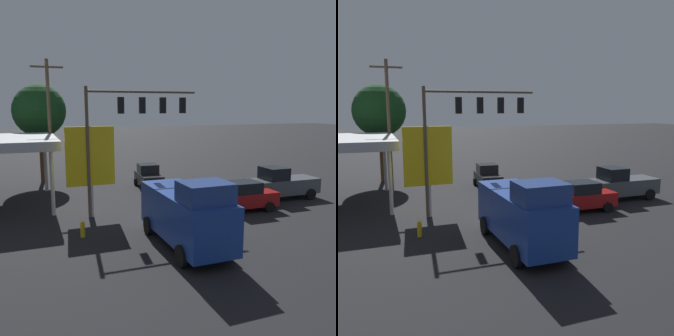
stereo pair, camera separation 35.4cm
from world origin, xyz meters
TOP-DOWN VIEW (x-y plane):
  - ground_plane at (0.00, 0.00)m, footprint 200.00×200.00m
  - traffic_signal_assembly at (2.57, -1.71)m, footprint 7.07×0.43m
  - utility_pole at (6.90, -9.60)m, footprint 2.40×0.26m
  - price_sign at (5.12, -1.82)m, footprint 2.94×0.27m
  - hatchback_crossing at (-0.77, -8.59)m, footprint 2.19×3.92m
  - sedan_far at (-4.41, 0.31)m, footprint 4.44×2.15m
  - delivery_truck at (1.69, 4.89)m, footprint 2.62×6.82m
  - pickup_parked at (-8.81, -1.46)m, footprint 5.21×2.28m
  - street_tree at (7.43, -14.21)m, footprint 4.61×4.61m
  - fire_hydrant at (6.20, 1.72)m, footprint 0.24×0.24m

SIDE VIEW (x-z plane):
  - ground_plane at x=0.00m, z-range 0.00..0.00m
  - fire_hydrant at x=6.20m, z-range 0.00..0.88m
  - hatchback_crossing at x=-0.77m, z-range -0.04..1.93m
  - sedan_far at x=-4.41m, z-range -0.01..1.92m
  - pickup_parked at x=-8.81m, z-range -0.09..2.31m
  - delivery_truck at x=1.69m, z-range -0.10..3.48m
  - price_sign at x=5.12m, z-range 0.89..6.46m
  - utility_pole at x=6.90m, z-range 0.29..10.59m
  - traffic_signal_assembly at x=2.57m, z-range 2.05..10.00m
  - street_tree at x=7.43m, z-range 2.02..10.71m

